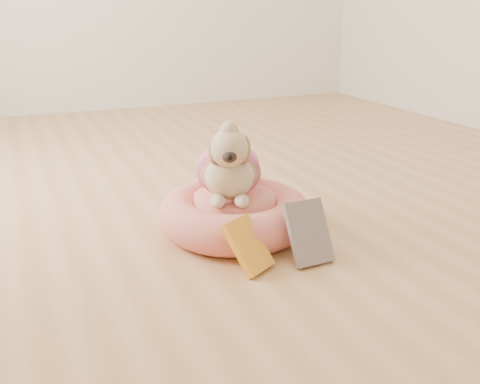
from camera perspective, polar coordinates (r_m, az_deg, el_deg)
name	(u,v)px	position (r m, az deg, el deg)	size (l,w,h in m)	color
floor	(245,187)	(2.55, 0.59, 0.52)	(4.50, 4.50, 0.00)	#B9844D
pet_bed	(235,214)	(2.04, -0.56, -2.33)	(0.58, 0.58, 0.15)	#E86A5B
dog	(229,154)	(1.97, -1.19, 4.03)	(0.29, 0.42, 0.31)	brown
book_yellow	(248,245)	(1.75, 0.87, -5.72)	(0.13, 0.02, 0.19)	yellow
book_white	(309,233)	(1.82, 7.34, -4.31)	(0.14, 0.02, 0.22)	silver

